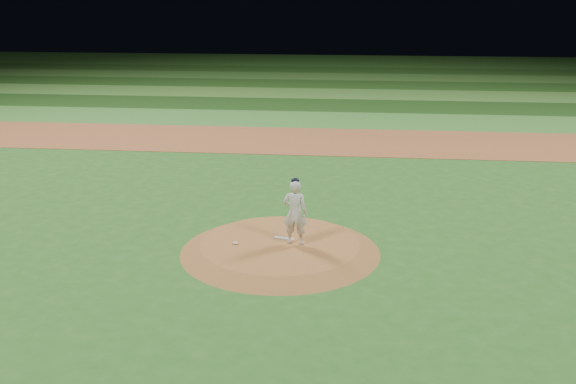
{
  "coord_description": "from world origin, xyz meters",
  "views": [
    {
      "loc": [
        1.99,
        -16.32,
        6.8
      ],
      "look_at": [
        0.0,
        2.0,
        1.1
      ],
      "focal_mm": 40.0,
      "sensor_mm": 36.0,
      "label": 1
    }
  ],
  "objects_px": {
    "pitching_rubber": "(284,238)",
    "rosin_bag": "(235,243)",
    "pitcher_on_mound": "(295,212)",
    "pitchers_mound": "(280,247)"
  },
  "relations": [
    {
      "from": "pitchers_mound",
      "to": "pitcher_on_mound",
      "type": "height_order",
      "value": "pitcher_on_mound"
    },
    {
      "from": "pitching_rubber",
      "to": "rosin_bag",
      "type": "distance_m",
      "value": 1.39
    },
    {
      "from": "pitcher_on_mound",
      "to": "pitchers_mound",
      "type": "bearing_deg",
      "value": 177.57
    },
    {
      "from": "rosin_bag",
      "to": "pitching_rubber",
      "type": "bearing_deg",
      "value": 23.05
    },
    {
      "from": "pitching_rubber",
      "to": "pitchers_mound",
      "type": "bearing_deg",
      "value": -90.31
    },
    {
      "from": "rosin_bag",
      "to": "pitchers_mound",
      "type": "bearing_deg",
      "value": 10.95
    },
    {
      "from": "rosin_bag",
      "to": "pitcher_on_mound",
      "type": "relative_size",
      "value": 0.07
    },
    {
      "from": "pitching_rubber",
      "to": "pitcher_on_mound",
      "type": "bearing_deg",
      "value": -31.1
    },
    {
      "from": "pitchers_mound",
      "to": "pitcher_on_mound",
      "type": "distance_m",
      "value": 1.12
    },
    {
      "from": "pitchers_mound",
      "to": "pitching_rubber",
      "type": "distance_m",
      "value": 0.35
    }
  ]
}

